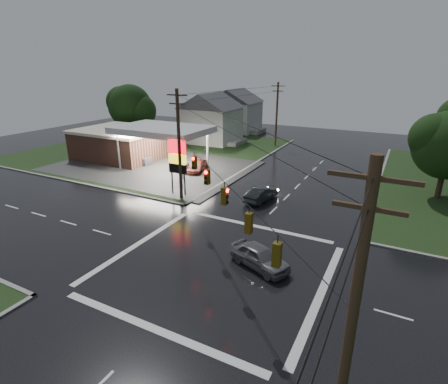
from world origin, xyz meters
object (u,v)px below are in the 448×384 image
at_px(car_crossing, 260,257).
at_px(house_near, 211,117).
at_px(pylon_sign, 177,158).
at_px(house_far, 235,110).
at_px(car_pump, 197,166).
at_px(utility_pole_se, 350,332).
at_px(car_north, 261,194).
at_px(utility_pole_nw, 179,144).
at_px(gas_station, 128,142).
at_px(utility_pole_n, 277,114).
at_px(tree_nw_behind, 131,107).

bearing_deg(car_crossing, house_near, 55.89).
height_order(pylon_sign, house_near, house_near).
relative_size(house_far, car_pump, 2.32).
relative_size(utility_pole_se, car_north, 2.49).
height_order(utility_pole_nw, house_far, utility_pole_nw).
relative_size(gas_station, utility_pole_n, 2.50).
xyz_separation_m(utility_pole_nw, utility_pole_se, (19.00, -19.00, 0.00)).
bearing_deg(tree_nw_behind, house_near, 24.98).
height_order(gas_station, utility_pole_se, utility_pole_se).
distance_m(utility_pole_se, car_crossing, 13.66).
xyz_separation_m(utility_pole_nw, house_near, (-11.45, 26.50, -1.32)).
relative_size(utility_pole_n, car_crossing, 2.30).
xyz_separation_m(house_near, house_far, (-1.00, 12.00, 0.00)).
bearing_deg(utility_pole_n, car_north, -73.45).
xyz_separation_m(utility_pole_se, house_far, (-31.45, 57.50, -1.32)).
height_order(pylon_sign, car_crossing, pylon_sign).
xyz_separation_m(utility_pole_se, car_north, (-11.52, 22.33, -4.99)).
bearing_deg(house_near, utility_pole_nw, -66.63).
distance_m(utility_pole_nw, car_crossing, 15.45).
bearing_deg(utility_pole_n, car_crossing, -71.89).
relative_size(utility_pole_nw, car_crossing, 2.41).
relative_size(gas_station, car_pump, 5.49).
distance_m(house_near, car_north, 30.14).
relative_size(house_near, car_north, 2.51).
height_order(utility_pole_nw, car_pump, utility_pole_nw).
distance_m(pylon_sign, utility_pole_nw, 2.22).
bearing_deg(gas_station, utility_pole_n, 48.53).
height_order(utility_pole_n, tree_nw_behind, utility_pole_n).
bearing_deg(car_pump, car_north, -41.72).
bearing_deg(tree_nw_behind, pylon_sign, -39.87).
height_order(gas_station, house_near, house_near).
xyz_separation_m(car_north, car_pump, (-11.26, 5.85, -0.03)).
relative_size(gas_station, car_crossing, 5.73).
relative_size(pylon_sign, house_near, 0.54).
height_order(gas_station, pylon_sign, pylon_sign).
xyz_separation_m(house_near, tree_nw_behind, (-12.89, -6.01, 1.77)).
height_order(utility_pole_se, car_pump, utility_pole_se).
distance_m(pylon_sign, car_north, 9.39).
relative_size(utility_pole_se, house_far, 1.00).
xyz_separation_m(pylon_sign, utility_pole_se, (20.00, -20.00, 1.71)).
bearing_deg(house_far, car_crossing, -62.39).
bearing_deg(pylon_sign, utility_pole_n, 87.92).
height_order(gas_station, house_far, house_far).
distance_m(utility_pole_se, tree_nw_behind, 58.64).
height_order(utility_pole_nw, tree_nw_behind, utility_pole_nw).
bearing_deg(utility_pole_n, utility_pole_se, -68.20).
bearing_deg(house_far, car_north, -60.46).
bearing_deg(utility_pole_nw, car_north, 24.00).
distance_m(utility_pole_nw, house_near, 28.90).
distance_m(utility_pole_n, car_pump, 20.26).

